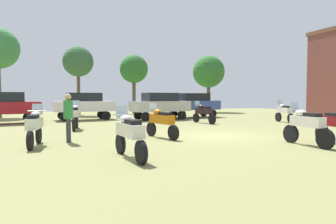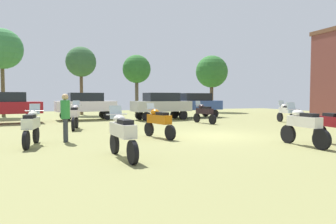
{
  "view_description": "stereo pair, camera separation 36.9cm",
  "coord_description": "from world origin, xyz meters",
  "px_view_note": "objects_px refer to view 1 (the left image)",
  "views": [
    {
      "loc": [
        -6.61,
        -11.6,
        1.73
      ],
      "look_at": [
        -0.35,
        5.1,
        0.83
      ],
      "focal_mm": 32.23,
      "sensor_mm": 36.0,
      "label": 1
    },
    {
      "loc": [
        -6.27,
        -11.73,
        1.73
      ],
      "look_at": [
        -0.35,
        5.1,
        0.83
      ],
      "focal_mm": 32.23,
      "sensor_mm": 36.0,
      "label": 2
    }
  ],
  "objects_px": {
    "car_1": "(84,104)",
    "tree_2": "(134,69)",
    "motorcycle_1": "(284,112)",
    "tree_5": "(78,62)",
    "motorcycle_4": "(35,126)",
    "car_4": "(3,105)",
    "car_3": "(193,103)",
    "motorcycle_9": "(204,112)",
    "motorcycle_2": "(161,121)",
    "car_2": "(160,104)",
    "motorcycle_8": "(306,125)",
    "motorcycle_3": "(129,133)",
    "person_1": "(68,114)",
    "motorcycle_10": "(75,115)",
    "tree_1": "(209,72)"
  },
  "relations": [
    {
      "from": "car_1",
      "to": "tree_2",
      "type": "bearing_deg",
      "value": -43.42
    },
    {
      "from": "motorcycle_1",
      "to": "tree_2",
      "type": "relative_size",
      "value": 0.35
    },
    {
      "from": "tree_5",
      "to": "motorcycle_4",
      "type": "bearing_deg",
      "value": -98.57
    },
    {
      "from": "car_4",
      "to": "car_3",
      "type": "bearing_deg",
      "value": -93.08
    },
    {
      "from": "motorcycle_9",
      "to": "car_1",
      "type": "xyz_separation_m",
      "value": [
        -6.95,
        5.64,
        0.46
      ]
    },
    {
      "from": "motorcycle_2",
      "to": "car_2",
      "type": "distance_m",
      "value": 9.98
    },
    {
      "from": "car_1",
      "to": "motorcycle_4",
      "type": "bearing_deg",
      "value": 161.1
    },
    {
      "from": "motorcycle_4",
      "to": "car_3",
      "type": "height_order",
      "value": "car_3"
    },
    {
      "from": "motorcycle_8",
      "to": "tree_5",
      "type": "distance_m",
      "value": 22.66
    },
    {
      "from": "car_1",
      "to": "tree_5",
      "type": "distance_m",
      "value": 7.55
    },
    {
      "from": "motorcycle_3",
      "to": "tree_5",
      "type": "xyz_separation_m",
      "value": [
        0.18,
        21.4,
        4.23
      ]
    },
    {
      "from": "motorcycle_2",
      "to": "car_3",
      "type": "xyz_separation_m",
      "value": [
        6.66,
        10.99,
        0.46
      ]
    },
    {
      "from": "car_2",
      "to": "person_1",
      "type": "height_order",
      "value": "car_2"
    },
    {
      "from": "motorcycle_2",
      "to": "motorcycle_9",
      "type": "relative_size",
      "value": 0.95
    },
    {
      "from": "car_3",
      "to": "tree_2",
      "type": "bearing_deg",
      "value": 17.23
    },
    {
      "from": "motorcycle_4",
      "to": "tree_2",
      "type": "relative_size",
      "value": 0.35
    },
    {
      "from": "motorcycle_3",
      "to": "motorcycle_4",
      "type": "height_order",
      "value": "motorcycle_4"
    },
    {
      "from": "tree_2",
      "to": "motorcycle_8",
      "type": "bearing_deg",
      "value": -88.58
    },
    {
      "from": "motorcycle_4",
      "to": "person_1",
      "type": "distance_m",
      "value": 1.32
    },
    {
      "from": "motorcycle_3",
      "to": "car_2",
      "type": "xyz_separation_m",
      "value": [
        5.4,
        13.07,
        0.45
      ]
    },
    {
      "from": "car_4",
      "to": "motorcycle_9",
      "type": "bearing_deg",
      "value": -117.3
    },
    {
      "from": "car_2",
      "to": "motorcycle_8",
      "type": "bearing_deg",
      "value": 177.48
    },
    {
      "from": "car_1",
      "to": "tree_5",
      "type": "height_order",
      "value": "tree_5"
    },
    {
      "from": "motorcycle_3",
      "to": "motorcycle_10",
      "type": "relative_size",
      "value": 1.05
    },
    {
      "from": "car_4",
      "to": "car_1",
      "type": "bearing_deg",
      "value": -81.28
    },
    {
      "from": "motorcycle_3",
      "to": "tree_1",
      "type": "height_order",
      "value": "tree_1"
    },
    {
      "from": "tree_5",
      "to": "car_2",
      "type": "bearing_deg",
      "value": -57.9
    },
    {
      "from": "motorcycle_1",
      "to": "car_1",
      "type": "height_order",
      "value": "car_1"
    },
    {
      "from": "motorcycle_4",
      "to": "motorcycle_9",
      "type": "bearing_deg",
      "value": 39.58
    },
    {
      "from": "motorcycle_3",
      "to": "car_4",
      "type": "height_order",
      "value": "car_4"
    },
    {
      "from": "person_1",
      "to": "tree_2",
      "type": "xyz_separation_m",
      "value": [
        7.19,
        18.54,
        3.44
      ]
    },
    {
      "from": "tree_2",
      "to": "tree_5",
      "type": "xyz_separation_m",
      "value": [
        -5.56,
        -0.87,
        0.44
      ]
    },
    {
      "from": "person_1",
      "to": "motorcycle_3",
      "type": "bearing_deg",
      "value": 34.42
    },
    {
      "from": "motorcycle_3",
      "to": "car_3",
      "type": "distance_m",
      "value": 17.11
    },
    {
      "from": "motorcycle_4",
      "to": "motorcycle_10",
      "type": "height_order",
      "value": "motorcycle_10"
    },
    {
      "from": "motorcycle_4",
      "to": "motorcycle_8",
      "type": "height_order",
      "value": "motorcycle_8"
    },
    {
      "from": "tree_5",
      "to": "motorcycle_1",
      "type": "bearing_deg",
      "value": -47.85
    },
    {
      "from": "motorcycle_9",
      "to": "tree_5",
      "type": "height_order",
      "value": "tree_5"
    },
    {
      "from": "tree_1",
      "to": "tree_5",
      "type": "distance_m",
      "value": 14.21
    },
    {
      "from": "car_3",
      "to": "tree_1",
      "type": "xyz_separation_m",
      "value": [
        5.49,
        7.59,
        3.33
      ]
    },
    {
      "from": "motorcycle_9",
      "to": "car_2",
      "type": "xyz_separation_m",
      "value": [
        -1.64,
        3.85,
        0.46
      ]
    },
    {
      "from": "motorcycle_3",
      "to": "person_1",
      "type": "distance_m",
      "value": 4.02
    },
    {
      "from": "motorcycle_9",
      "to": "car_2",
      "type": "bearing_deg",
      "value": 101.5
    },
    {
      "from": "motorcycle_1",
      "to": "motorcycle_9",
      "type": "xyz_separation_m",
      "value": [
        -5.33,
        1.3,
        -0.01
      ]
    },
    {
      "from": "car_3",
      "to": "tree_5",
      "type": "bearing_deg",
      "value": 47.05
    },
    {
      "from": "car_1",
      "to": "tree_1",
      "type": "xyz_separation_m",
      "value": [
        14.26,
        7.35,
        3.33
      ]
    },
    {
      "from": "person_1",
      "to": "tree_1",
      "type": "xyz_separation_m",
      "value": [
        15.8,
        18.48,
        3.43
      ]
    },
    {
      "from": "motorcycle_1",
      "to": "person_1",
      "type": "xyz_separation_m",
      "value": [
        -13.82,
        -4.19,
        0.35
      ]
    },
    {
      "from": "motorcycle_2",
      "to": "motorcycle_8",
      "type": "distance_m",
      "value": 5.47
    },
    {
      "from": "car_2",
      "to": "tree_1",
      "type": "distance_m",
      "value": 13.23
    }
  ]
}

